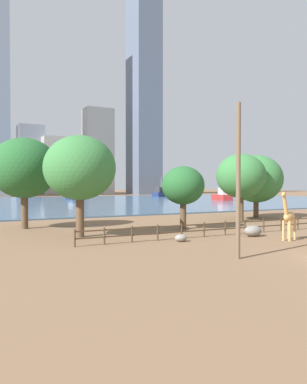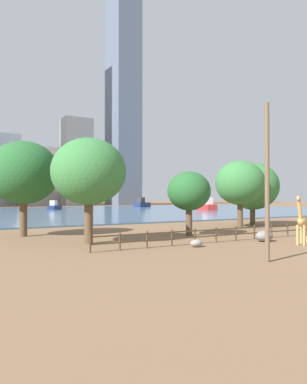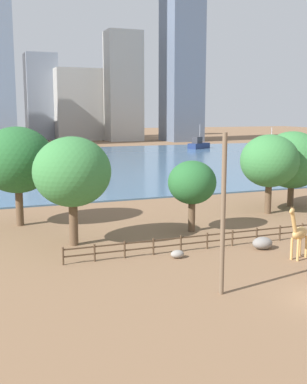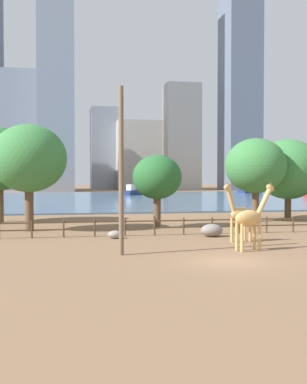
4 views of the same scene
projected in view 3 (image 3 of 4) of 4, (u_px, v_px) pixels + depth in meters
name	position (u px, v px, depth m)	size (l,w,h in m)	color
ground_plane	(65.00, 163.00, 101.11)	(400.00, 400.00, 0.00)	brown
harbor_water	(68.00, 164.00, 98.33)	(180.00, 86.00, 0.20)	#476B8C
giraffe_companion	(299.00, 233.00, 35.05)	(2.54, 1.53, 4.14)	tan
utility_pole	(223.00, 215.00, 27.77)	(0.28, 0.28, 9.55)	brown
boulder_near_fence	(262.00, 243.00, 37.79)	(1.65, 1.28, 0.96)	gray
boulder_by_pole	(177.00, 254.00, 35.52)	(1.03, 0.78, 0.59)	gray
enclosure_fence	(223.00, 238.00, 38.33)	(26.12, 0.14, 1.30)	#4C3826
tree_left_large	(270.00, 161.00, 50.20)	(6.12, 6.12, 8.36)	brown
tree_center_broad	(192.00, 183.00, 42.82)	(4.33, 4.33, 6.41)	brown
tree_right_tall	(17.00, 160.00, 44.72)	(6.88, 6.88, 9.34)	brown
tree_left_small	(292.00, 160.00, 54.18)	(7.13, 7.13, 8.52)	brown
tree_right_small	(72.00, 172.00, 38.03)	(6.20, 6.20, 8.78)	brown
boat_ferry	(272.00, 155.00, 105.25)	(4.33, 8.22, 7.03)	#B22D28
boat_sailboat	(89.00, 152.00, 115.33)	(5.33, 5.96, 2.60)	navy
boat_tug	(199.00, 144.00, 137.95)	(8.00, 6.33, 6.91)	navy
skyline_tower_needle	(124.00, 87.00, 174.37)	(12.64, 9.31, 39.06)	#B7B2A8
skyline_tower_glass	(78.00, 105.00, 181.25)	(17.37, 12.35, 26.39)	#B7B2A8
skyline_block_left	(41.00, 97.00, 183.16)	(11.66, 10.77, 32.24)	#939EAD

